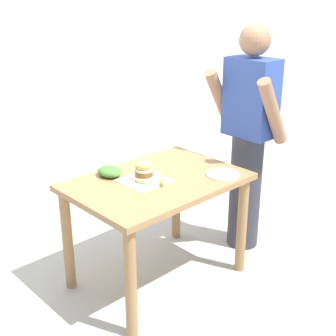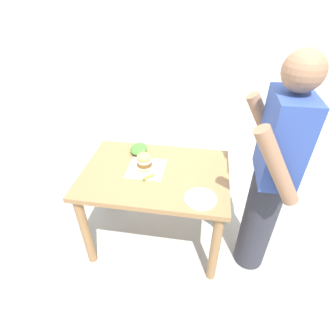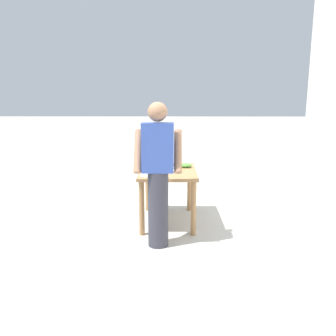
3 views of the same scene
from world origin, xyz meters
TOP-DOWN VIEW (x-y plane):
  - ground_plane at (0.00, 0.00)m, footprint 80.00×80.00m
  - patio_table at (0.00, 0.00)m, footprint 0.78×1.12m
  - serving_paper at (-0.03, -0.08)m, footprint 0.28×0.28m
  - sandwich at (-0.03, -0.09)m, footprint 0.12×0.12m
  - pickle_spear at (0.08, -0.03)m, footprint 0.08×0.09m
  - side_plate_with_forks at (0.25, 0.36)m, footprint 0.22×0.22m
  - side_salad at (-0.25, -0.19)m, footprint 0.18×0.14m
  - diner_across_table at (0.11, 0.81)m, footprint 0.55×0.35m

SIDE VIEW (x-z plane):
  - ground_plane at x=0.00m, z-range 0.00..0.00m
  - patio_table at x=0.00m, z-range 0.25..1.00m
  - serving_paper at x=-0.03m, z-range 0.75..0.76m
  - side_plate_with_forks at x=0.25m, z-range 0.75..0.77m
  - pickle_spear at x=0.08m, z-range 0.76..0.78m
  - side_salad at x=-0.25m, z-range 0.75..0.82m
  - sandwich at x=-0.03m, z-range 0.74..0.92m
  - diner_across_table at x=0.11m, z-range 0.04..1.73m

